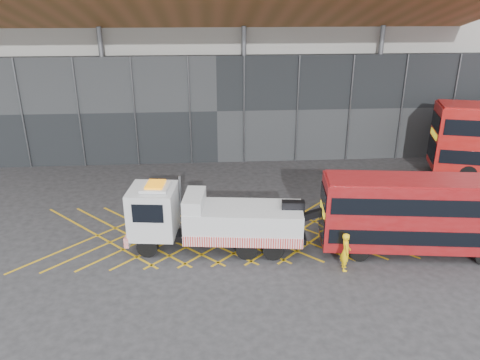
{
  "coord_description": "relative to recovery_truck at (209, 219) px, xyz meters",
  "views": [
    {
      "loc": [
        1.25,
        -22.73,
        12.11
      ],
      "look_at": [
        3.0,
        1.5,
        2.4
      ],
      "focal_mm": 35.0,
      "sensor_mm": 36.0,
      "label": 1
    }
  ],
  "objects": [
    {
      "name": "ground_plane",
      "position": [
        -1.23,
        1.7,
        -1.65
      ],
      "size": [
        120.0,
        120.0,
        0.0
      ],
      "primitive_type": "plane",
      "color": "#28282A"
    },
    {
      "name": "bus_towed",
      "position": [
        10.4,
        -1.21,
        0.55
      ],
      "size": [
        9.93,
        3.46,
        3.96
      ],
      "rotation": [
        0.0,
        0.0,
        -0.13
      ],
      "color": "maroon",
      "rests_on": "ground_plane"
    },
    {
      "name": "construction_building",
      "position": [
        0.7,
        20.1,
        7.33
      ],
      "size": [
        55.0,
        23.97,
        18.0
      ],
      "color": "gray",
      "rests_on": "ground_plane"
    },
    {
      "name": "recovery_truck",
      "position": [
        0.0,
        0.0,
        0.0
      ],
      "size": [
        10.28,
        3.44,
        3.56
      ],
      "rotation": [
        0.0,
        0.0,
        -0.12
      ],
      "color": "black",
      "rests_on": "ground_plane"
    },
    {
      "name": "road_markings",
      "position": [
        0.37,
        1.7,
        -1.64
      ],
      "size": [
        19.96,
        7.16,
        0.01
      ],
      "color": "gold",
      "rests_on": "ground_plane"
    },
    {
      "name": "worker",
      "position": [
        6.29,
        -2.5,
        -0.7
      ],
      "size": [
        0.53,
        0.74,
        1.9
      ],
      "primitive_type": "imported",
      "rotation": [
        0.0,
        0.0,
        1.46
      ],
      "color": "yellow",
      "rests_on": "ground_plane"
    }
  ]
}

